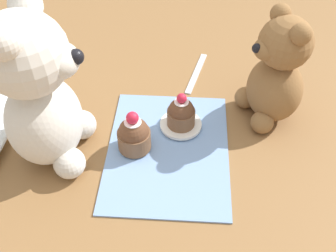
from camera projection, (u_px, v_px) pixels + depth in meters
name	position (u px, v px, depth m)	size (l,w,h in m)	color
ground_plane	(168.00, 150.00, 0.64)	(4.00, 4.00, 0.00)	olive
knitted_placemat	(168.00, 149.00, 0.63)	(0.26, 0.19, 0.01)	#7A9ED1
teddy_bear_cream	(39.00, 93.00, 0.54)	(0.13, 0.14, 0.26)	silver
teddy_bear_tan	(276.00, 74.00, 0.63)	(0.13, 0.12, 0.20)	olive
cupcake_near_cream_bear	(134.00, 133.00, 0.62)	(0.05, 0.05, 0.07)	brown
saucer_plate	(181.00, 124.00, 0.67)	(0.07, 0.07, 0.01)	white
cupcake_near_tan_bear	(181.00, 113.00, 0.65)	(0.05, 0.05, 0.06)	brown
teaspoon	(196.00, 73.00, 0.78)	(0.13, 0.01, 0.01)	silver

